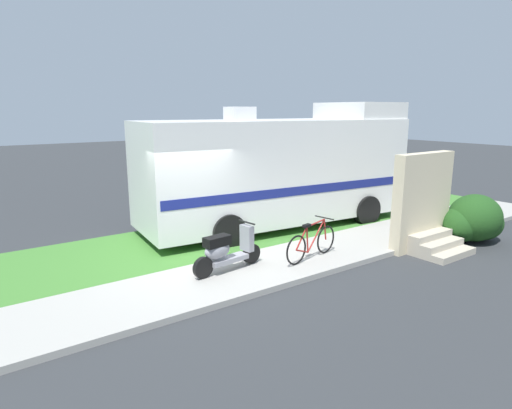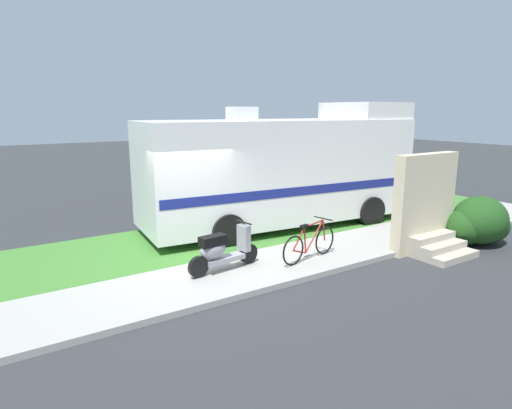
{
  "view_description": "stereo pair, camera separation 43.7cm",
  "coord_description": "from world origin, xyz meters",
  "px_view_note": "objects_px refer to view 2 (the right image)",
  "views": [
    {
      "loc": [
        -4.36,
        -8.28,
        3.42
      ],
      "look_at": [
        1.8,
        0.3,
        1.1
      ],
      "focal_mm": 30.39,
      "sensor_mm": 36.0,
      "label": 1
    },
    {
      "loc": [
        -4.0,
        -8.53,
        3.42
      ],
      "look_at": [
        1.8,
        0.3,
        1.1
      ],
      "focal_mm": 30.39,
      "sensor_mm": 36.0,
      "label": 2
    }
  ],
  "objects_px": {
    "scooter": "(222,250)",
    "pickup_truck_near": "(284,168)",
    "motorhome_rv": "(282,169)",
    "bicycle": "(310,243)",
    "bottle_green": "(398,234)"
  },
  "relations": [
    {
      "from": "pickup_truck_near",
      "to": "bottle_green",
      "type": "relative_size",
      "value": 21.3
    },
    {
      "from": "scooter",
      "to": "bicycle",
      "type": "xyz_separation_m",
      "value": [
        1.98,
        -0.47,
        -0.08
      ]
    },
    {
      "from": "pickup_truck_near",
      "to": "bottle_green",
      "type": "bearing_deg",
      "value": -104.58
    },
    {
      "from": "bicycle",
      "to": "pickup_truck_near",
      "type": "distance_m",
      "value": 9.27
    },
    {
      "from": "bottle_green",
      "to": "motorhome_rv",
      "type": "bearing_deg",
      "value": 118.84
    },
    {
      "from": "pickup_truck_near",
      "to": "scooter",
      "type": "bearing_deg",
      "value": -134.12
    },
    {
      "from": "bicycle",
      "to": "pickup_truck_near",
      "type": "xyz_separation_m",
      "value": [
        5.08,
        7.75,
        0.48
      ]
    },
    {
      "from": "motorhome_rv",
      "to": "pickup_truck_near",
      "type": "distance_m",
      "value": 6.04
    },
    {
      "from": "scooter",
      "to": "bottle_green",
      "type": "relative_size",
      "value": 6.89
    },
    {
      "from": "bicycle",
      "to": "scooter",
      "type": "bearing_deg",
      "value": 166.74
    },
    {
      "from": "scooter",
      "to": "bottle_green",
      "type": "bearing_deg",
      "value": -4.97
    },
    {
      "from": "scooter",
      "to": "bottle_green",
      "type": "distance_m",
      "value": 5.08
    },
    {
      "from": "motorhome_rv",
      "to": "scooter",
      "type": "xyz_separation_m",
      "value": [
        -3.42,
        -2.51,
        -1.16
      ]
    },
    {
      "from": "scooter",
      "to": "pickup_truck_near",
      "type": "distance_m",
      "value": 10.15
    },
    {
      "from": "motorhome_rv",
      "to": "bicycle",
      "type": "relative_size",
      "value": 4.71
    }
  ]
}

